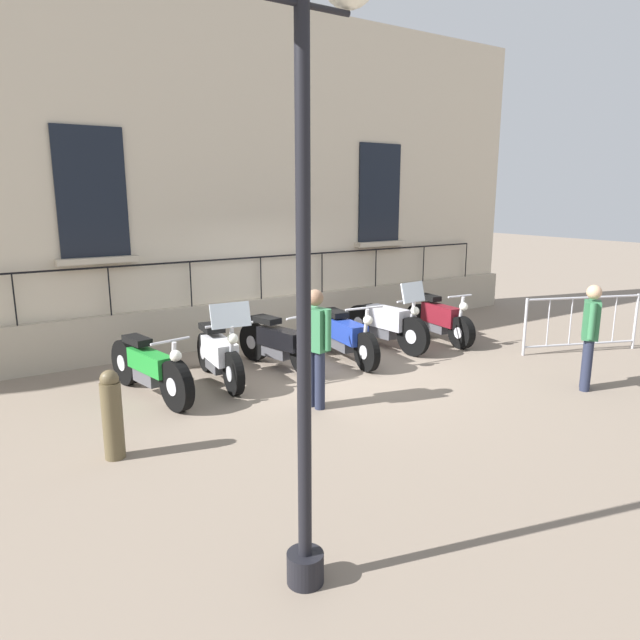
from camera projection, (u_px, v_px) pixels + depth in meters
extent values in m
plane|color=gray|center=(328.00, 370.00, 9.49)|extent=(60.00, 60.00, 0.00)
cube|color=beige|center=(249.00, 178.00, 11.10)|extent=(0.60, 13.65, 6.31)
cube|color=#B1A48F|center=(261.00, 319.00, 11.38)|extent=(0.20, 13.65, 0.83)
cube|color=black|center=(379.00, 193.00, 12.50)|extent=(0.06, 1.11, 2.10)
cube|color=#BCAE97|center=(381.00, 244.00, 12.67)|extent=(0.24, 1.31, 0.10)
cube|color=black|center=(92.00, 193.00, 9.30)|extent=(0.06, 1.11, 2.10)
cube|color=#BCAE97|center=(98.00, 260.00, 9.47)|extent=(0.24, 1.31, 0.10)
cube|color=black|center=(260.00, 257.00, 11.08)|extent=(0.03, 11.47, 0.03)
cylinder|color=black|center=(14.00, 300.00, 8.88)|extent=(0.02, 0.02, 0.83)
cylinder|color=black|center=(110.00, 291.00, 9.64)|extent=(0.02, 0.02, 0.83)
cylinder|color=black|center=(191.00, 284.00, 10.41)|extent=(0.02, 0.02, 0.83)
cylinder|color=black|center=(261.00, 278.00, 11.17)|extent=(0.02, 0.02, 0.83)
cylinder|color=black|center=(322.00, 273.00, 11.93)|extent=(0.02, 0.02, 0.83)
cylinder|color=black|center=(376.00, 268.00, 12.70)|extent=(0.02, 0.02, 0.83)
cylinder|color=black|center=(423.00, 264.00, 13.46)|extent=(0.02, 0.02, 0.83)
cylinder|color=black|center=(466.00, 260.00, 14.23)|extent=(0.02, 0.02, 0.83)
cylinder|color=black|center=(177.00, 386.00, 7.62)|extent=(0.72, 0.27, 0.70)
cylinder|color=silver|center=(177.00, 386.00, 7.62)|extent=(0.27, 0.21, 0.25)
cylinder|color=black|center=(126.00, 362.00, 8.70)|extent=(0.72, 0.27, 0.70)
cylinder|color=silver|center=(126.00, 362.00, 8.70)|extent=(0.27, 0.21, 0.25)
cube|color=#1E842D|center=(150.00, 362.00, 8.09)|extent=(0.97, 0.42, 0.28)
cube|color=#4C4C51|center=(148.00, 375.00, 8.21)|extent=(0.59, 0.30, 0.25)
cube|color=black|center=(137.00, 340.00, 8.30)|extent=(0.56, 0.32, 0.10)
cylinder|color=silver|center=(173.00, 363.00, 7.60)|extent=(0.17, 0.09, 0.61)
cylinder|color=silver|center=(170.00, 341.00, 7.57)|extent=(0.14, 0.56, 0.04)
sphere|color=white|center=(176.00, 356.00, 7.52)|extent=(0.16, 0.16, 0.16)
cylinder|color=silver|center=(152.00, 378.00, 8.46)|extent=(0.84, 0.23, 0.08)
cylinder|color=black|center=(233.00, 373.00, 8.25)|extent=(0.65, 0.18, 0.64)
cylinder|color=silver|center=(233.00, 373.00, 8.25)|extent=(0.24, 0.16, 0.22)
cylinder|color=black|center=(206.00, 352.00, 9.37)|extent=(0.65, 0.18, 0.64)
cylinder|color=silver|center=(206.00, 352.00, 9.37)|extent=(0.24, 0.16, 0.22)
cube|color=silver|center=(220.00, 350.00, 8.72)|extent=(0.88, 0.40, 0.32)
cube|color=#4C4C51|center=(218.00, 363.00, 8.86)|extent=(0.53, 0.30, 0.22)
cube|color=black|center=(212.00, 328.00, 8.96)|extent=(0.50, 0.33, 0.10)
cylinder|color=silver|center=(231.00, 349.00, 8.22)|extent=(0.16, 0.07, 0.71)
cylinder|color=silver|center=(229.00, 325.00, 8.18)|extent=(0.10, 0.71, 0.04)
sphere|color=white|center=(233.00, 339.00, 8.12)|extent=(0.16, 0.16, 0.16)
cylinder|color=silver|center=(226.00, 366.00, 9.11)|extent=(0.77, 0.15, 0.08)
cube|color=silver|center=(231.00, 315.00, 8.10)|extent=(0.17, 0.59, 0.36)
cylinder|color=black|center=(306.00, 356.00, 9.06)|extent=(0.68, 0.26, 0.67)
cylinder|color=silver|center=(306.00, 356.00, 9.06)|extent=(0.26, 0.19, 0.23)
cylinder|color=black|center=(254.00, 342.00, 9.97)|extent=(0.68, 0.26, 0.67)
cylinder|color=silver|center=(254.00, 342.00, 9.97)|extent=(0.26, 0.19, 0.23)
cube|color=black|center=(281.00, 338.00, 9.44)|extent=(0.95, 0.48, 0.30)
cube|color=#4C4C51|center=(277.00, 350.00, 9.56)|extent=(0.58, 0.35, 0.23)
cube|color=black|center=(266.00, 320.00, 9.64)|extent=(0.55, 0.37, 0.10)
cylinder|color=silver|center=(304.00, 336.00, 9.03)|extent=(0.17, 0.09, 0.65)
cylinder|color=silver|center=(302.00, 316.00, 9.00)|extent=(0.17, 0.64, 0.04)
sphere|color=white|center=(307.00, 328.00, 8.95)|extent=(0.16, 0.16, 0.16)
cylinder|color=silver|center=(277.00, 353.00, 9.82)|extent=(0.82, 0.25, 0.08)
cylinder|color=black|center=(367.00, 352.00, 9.35)|extent=(0.66, 0.19, 0.66)
cylinder|color=silver|center=(367.00, 352.00, 9.35)|extent=(0.24, 0.16, 0.23)
cylinder|color=black|center=(324.00, 332.00, 10.67)|extent=(0.66, 0.19, 0.66)
cylinder|color=silver|center=(324.00, 332.00, 10.67)|extent=(0.24, 0.16, 0.23)
cube|color=#1E389E|center=(346.00, 331.00, 9.92)|extent=(1.05, 0.43, 0.33)
cube|color=#4C4C51|center=(343.00, 343.00, 10.06)|extent=(0.64, 0.32, 0.23)
cube|color=black|center=(335.00, 313.00, 10.22)|extent=(0.60, 0.35, 0.10)
cylinder|color=silver|center=(365.00, 330.00, 9.32)|extent=(0.16, 0.08, 0.72)
cylinder|color=silver|center=(364.00, 308.00, 9.29)|extent=(0.11, 0.71, 0.04)
sphere|color=white|center=(368.00, 320.00, 9.22)|extent=(0.16, 0.16, 0.16)
cylinder|color=silver|center=(346.00, 345.00, 10.34)|extent=(0.92, 0.18, 0.08)
cylinder|color=black|center=(413.00, 336.00, 10.24)|extent=(0.73, 0.17, 0.72)
cylinder|color=silver|center=(413.00, 336.00, 10.24)|extent=(0.26, 0.15, 0.25)
cylinder|color=black|center=(360.00, 323.00, 11.31)|extent=(0.73, 0.17, 0.72)
cylinder|color=silver|center=(360.00, 323.00, 11.31)|extent=(0.26, 0.15, 0.25)
cube|color=#B2B2BC|center=(388.00, 318.00, 10.69)|extent=(0.89, 0.38, 0.39)
cube|color=#4C4C51|center=(383.00, 331.00, 10.83)|extent=(0.54, 0.28, 0.25)
cube|color=black|center=(375.00, 308.00, 10.93)|extent=(0.51, 0.31, 0.10)
cylinder|color=silver|center=(412.00, 318.00, 10.21)|extent=(0.16, 0.07, 0.66)
cylinder|color=silver|center=(410.00, 300.00, 10.18)|extent=(0.10, 0.65, 0.04)
sphere|color=white|center=(415.00, 311.00, 10.13)|extent=(0.16, 0.16, 0.16)
cylinder|color=silver|center=(383.00, 334.00, 11.08)|extent=(0.78, 0.15, 0.08)
cube|color=silver|center=(413.00, 292.00, 10.10)|extent=(0.17, 0.54, 0.36)
cylinder|color=black|center=(461.00, 333.00, 10.76)|extent=(0.62, 0.22, 0.61)
cylinder|color=silver|center=(461.00, 333.00, 10.76)|extent=(0.23, 0.20, 0.21)
cylinder|color=black|center=(417.00, 319.00, 11.96)|extent=(0.62, 0.22, 0.61)
cylinder|color=silver|center=(417.00, 319.00, 11.96)|extent=(0.23, 0.20, 0.21)
cube|color=maroon|center=(440.00, 315.00, 11.26)|extent=(0.96, 0.35, 0.37)
cube|color=#4C4C51|center=(437.00, 326.00, 11.41)|extent=(0.58, 0.26, 0.21)
cube|color=black|center=(429.00, 297.00, 11.53)|extent=(0.55, 0.28, 0.10)
cylinder|color=silver|center=(461.00, 314.00, 10.73)|extent=(0.16, 0.08, 0.69)
cylinder|color=silver|center=(460.00, 296.00, 10.70)|extent=(0.09, 0.55, 0.04)
sphere|color=white|center=(464.00, 307.00, 10.63)|extent=(0.16, 0.16, 0.16)
cylinder|color=silver|center=(436.00, 329.00, 11.65)|extent=(0.85, 0.17, 0.08)
cylinder|color=black|center=(305.00, 567.00, 4.27)|extent=(0.28, 0.28, 0.24)
cylinder|color=black|center=(304.00, 314.00, 3.85)|extent=(0.10, 0.10, 4.12)
cylinder|color=black|center=(326.00, 9.00, 3.54)|extent=(0.04, 0.35, 0.04)
cylinder|color=#B7B7BF|center=(525.00, 327.00, 10.23)|extent=(0.05, 0.05, 1.05)
cylinder|color=#B7B7BF|center=(635.00, 321.00, 10.69)|extent=(0.05, 0.05, 1.05)
cylinder|color=#B7B7BF|center=(584.00, 298.00, 10.35)|extent=(0.86, 2.15, 0.04)
cylinder|color=#B7B7BF|center=(579.00, 344.00, 10.54)|extent=(0.86, 2.15, 0.04)
cylinder|color=#B7B7BF|center=(548.00, 322.00, 10.30)|extent=(0.02, 0.02, 0.87)
cylinder|color=#B7B7BF|center=(571.00, 321.00, 10.39)|extent=(0.02, 0.02, 0.87)
cylinder|color=#B7B7BF|center=(593.00, 320.00, 10.49)|extent=(0.02, 0.02, 0.87)
cylinder|color=#B7B7BF|center=(615.00, 319.00, 10.58)|extent=(0.02, 0.02, 0.87)
cylinder|color=brown|center=(113.00, 421.00, 6.23)|extent=(0.22, 0.22, 0.87)
sphere|color=brown|center=(109.00, 379.00, 6.13)|extent=(0.20, 0.20, 0.20)
cylinder|color=#23283D|center=(587.00, 363.00, 8.54)|extent=(0.14, 0.14, 0.78)
cylinder|color=#23283D|center=(587.00, 365.00, 8.39)|extent=(0.14, 0.14, 0.78)
cube|color=#337247|center=(591.00, 320.00, 8.32)|extent=(0.38, 0.42, 0.55)
sphere|color=tan|center=(594.00, 292.00, 8.23)|extent=(0.21, 0.21, 0.21)
cylinder|color=#337247|center=(591.00, 315.00, 8.51)|extent=(0.09, 0.09, 0.53)
cylinder|color=#337247|center=(592.00, 321.00, 8.12)|extent=(0.09, 0.09, 0.53)
cylinder|color=#23283D|center=(311.00, 378.00, 7.79)|extent=(0.14, 0.14, 0.81)
cylinder|color=#23283D|center=(320.00, 380.00, 7.68)|extent=(0.14, 0.14, 0.81)
cube|color=#337247|center=(315.00, 329.00, 7.58)|extent=(0.41, 0.31, 0.57)
sphere|color=#8C664C|center=(315.00, 298.00, 7.49)|extent=(0.22, 0.22, 0.22)
cylinder|color=#337247|center=(303.00, 325.00, 7.72)|extent=(0.09, 0.09, 0.55)
cylinder|color=#337247|center=(328.00, 330.00, 7.44)|extent=(0.09, 0.09, 0.55)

